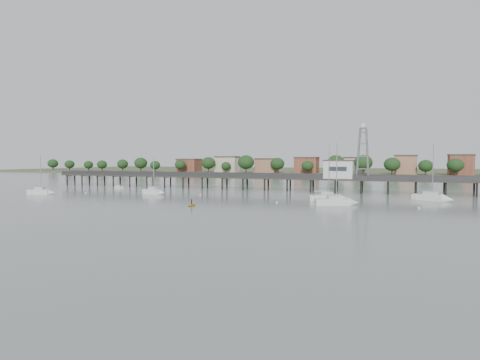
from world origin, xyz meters
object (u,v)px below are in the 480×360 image
(sailboat_d, at_px, (341,202))
(white_tender, at_px, (119,188))
(lattice_tower, at_px, (363,153))
(yellow_dinghy, at_px, (191,206))
(pier, at_px, (256,178))
(sailboat_a, at_px, (43,192))
(sailboat_e, at_px, (436,198))
(sailboat_c, at_px, (333,198))
(sailboat_b, at_px, (155,192))

(sailboat_d, relative_size, white_tender, 3.81)
(lattice_tower, bearing_deg, yellow_dinghy, -123.87)
(pier, bearing_deg, yellow_dinghy, -87.93)
(sailboat_a, xyz_separation_m, sailboat_e, (97.11, 20.06, -0.01))
(sailboat_c, height_order, sailboat_e, sailboat_e)
(pier, height_order, sailboat_e, sailboat_e)
(pier, xyz_separation_m, sailboat_b, (-20.34, -24.10, -3.14))
(sailboat_c, bearing_deg, sailboat_e, 4.26)
(sailboat_b, xyz_separation_m, sailboat_e, (69.18, 8.81, -0.02))
(pier, height_order, lattice_tower, lattice_tower)
(pier, bearing_deg, white_tender, -165.54)
(sailboat_c, height_order, sailboat_b, sailboat_c)
(lattice_tower, height_order, sailboat_b, lattice_tower)
(sailboat_a, bearing_deg, sailboat_c, -8.04)
(pier, bearing_deg, sailboat_d, -47.03)
(sailboat_c, bearing_deg, yellow_dinghy, -157.18)
(sailboat_b, relative_size, sailboat_d, 0.78)
(sailboat_c, xyz_separation_m, yellow_dinghy, (-25.18, -20.78, -0.64))
(lattice_tower, xyz_separation_m, white_tender, (-74.11, -10.99, -10.70))
(sailboat_c, relative_size, white_tender, 3.74)
(sailboat_e, xyz_separation_m, yellow_dinghy, (-47.24, -29.24, -0.64))
(yellow_dinghy, bearing_deg, sailboat_e, 22.58)
(pier, bearing_deg, sailboat_b, -130.16)
(white_tender, bearing_deg, sailboat_b, -8.29)
(sailboat_d, bearing_deg, pier, 109.11)
(sailboat_a, height_order, white_tender, sailboat_a)
(pier, distance_m, sailboat_e, 51.28)
(lattice_tower, bearing_deg, sailboat_a, -156.10)
(sailboat_c, relative_size, sailboat_b, 1.26)
(sailboat_b, bearing_deg, yellow_dinghy, -37.87)
(sailboat_d, distance_m, yellow_dinghy, 30.75)
(lattice_tower, bearing_deg, sailboat_e, -41.39)
(sailboat_c, xyz_separation_m, white_tender, (-69.40, 12.76, -0.24))
(sailboat_a, bearing_deg, sailboat_e, -5.16)
(lattice_tower, distance_m, sailboat_d, 33.49)
(lattice_tower, relative_size, sailboat_a, 1.36)
(sailboat_e, bearing_deg, sailboat_b, -143.18)
(sailboat_c, bearing_deg, sailboat_d, -87.51)
(sailboat_a, bearing_deg, yellow_dinghy, -27.26)
(sailboat_a, distance_m, sailboat_b, 30.11)
(sailboat_b, height_order, sailboat_d, sailboat_d)
(pier, bearing_deg, sailboat_a, -143.79)
(yellow_dinghy, bearing_deg, lattice_tower, 46.95)
(white_tender, bearing_deg, sailboat_a, -80.88)
(sailboat_c, height_order, white_tender, sailboat_c)
(sailboat_b, distance_m, sailboat_d, 50.50)
(pier, relative_size, yellow_dinghy, 55.87)
(white_tender, bearing_deg, yellow_dinghy, -14.99)
(white_tender, distance_m, yellow_dinghy, 55.50)
(yellow_dinghy, bearing_deg, white_tender, 133.65)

